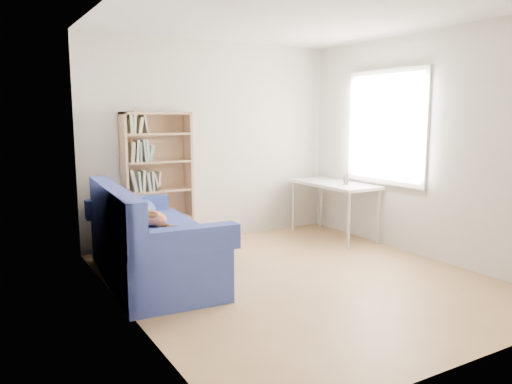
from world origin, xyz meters
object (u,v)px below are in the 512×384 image
desk (334,187)px  pen_cup (346,180)px  sofa (149,244)px  bookshelf (158,187)px

desk → pen_cup: size_ratio=8.37×
sofa → pen_cup: sofa is taller
bookshelf → sofa: bearing=-114.3°
sofa → pen_cup: 2.80m
sofa → bookshelf: bookshelf is taller
sofa → bookshelf: 1.26m
pen_cup → bookshelf: bearing=159.5°
bookshelf → pen_cup: bearing=-20.5°
desk → sofa: bearing=-170.6°
bookshelf → desk: bearing=-15.5°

